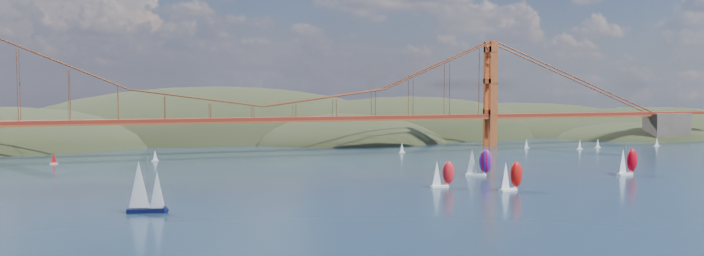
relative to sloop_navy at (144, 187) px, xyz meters
name	(u,v)px	position (x,y,z in m)	size (l,w,h in m)	color
ground	(405,228)	(55.61, -37.38, -6.43)	(1200.00, 1200.00, 0.00)	black
headlands	(307,155)	(100.56, 240.91, -18.89)	(725.00, 225.00, 96.00)	black
bridge	(260,85)	(53.87, 142.62, 25.80)	(552.00, 12.00, 55.00)	maroon
sloop_navy	(144,187)	(0.00, 0.00, 0.00)	(9.75, 6.12, 14.58)	black
racer_0	(442,173)	(89.66, 16.43, -2.03)	(8.24, 3.73, 9.32)	white
racer_1	(511,175)	(106.46, 3.75, -1.68)	(8.98, 5.35, 10.07)	white
racer_2	(627,161)	(165.23, 23.74, -1.43)	(9.45, 5.03, 10.60)	white
racer_rwb	(478,162)	(113.22, 37.20, -1.35)	(9.60, 5.75, 10.75)	white
distant_boat_2	(54,158)	(-34.08, 121.60, -4.03)	(3.00, 2.00, 4.70)	silver
distant_boat_3	(155,156)	(5.47, 120.19, -4.03)	(3.00, 2.00, 4.70)	silver
distant_boat_4	(526,144)	(186.41, 124.42, -4.03)	(3.00, 2.00, 4.70)	silver
distant_boat_5	(580,144)	(209.31, 112.27, -4.03)	(3.00, 2.00, 4.70)	silver
distant_boat_6	(598,143)	(223.03, 116.39, -4.03)	(3.00, 2.00, 4.70)	silver
distant_boat_7	(657,142)	(257.89, 114.20, -4.03)	(3.00, 2.00, 4.70)	silver
distant_boat_8	(402,148)	(117.83, 122.03, -4.03)	(3.00, 2.00, 4.70)	silver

